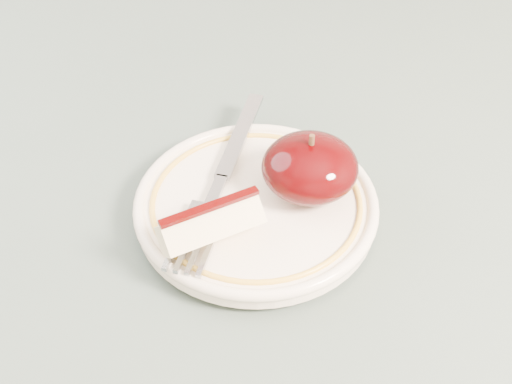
{
  "coord_description": "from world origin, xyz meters",
  "views": [
    {
      "loc": [
        0.06,
        -0.36,
        1.13
      ],
      "look_at": [
        0.06,
        0.01,
        0.78
      ],
      "focal_mm": 50.0,
      "sensor_mm": 36.0,
      "label": 1
    }
  ],
  "objects_px": {
    "table": "(178,298)",
    "apple_half": "(310,167)",
    "plate": "(256,206)",
    "fork": "(221,179)"
  },
  "relations": [
    {
      "from": "table",
      "to": "apple_half",
      "type": "bearing_deg",
      "value": 10.49
    },
    {
      "from": "fork",
      "to": "table",
      "type": "bearing_deg",
      "value": 139.02
    },
    {
      "from": "table",
      "to": "plate",
      "type": "bearing_deg",
      "value": 5.67
    },
    {
      "from": "table",
      "to": "fork",
      "type": "height_order",
      "value": "fork"
    },
    {
      "from": "apple_half",
      "to": "table",
      "type": "bearing_deg",
      "value": -169.51
    },
    {
      "from": "plate",
      "to": "fork",
      "type": "bearing_deg",
      "value": 142.37
    },
    {
      "from": "apple_half",
      "to": "plate",
      "type": "bearing_deg",
      "value": -161.92
    },
    {
      "from": "plate",
      "to": "apple_half",
      "type": "distance_m",
      "value": 0.05
    },
    {
      "from": "apple_half",
      "to": "fork",
      "type": "bearing_deg",
      "value": 173.84
    },
    {
      "from": "table",
      "to": "fork",
      "type": "distance_m",
      "value": 0.12
    }
  ]
}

